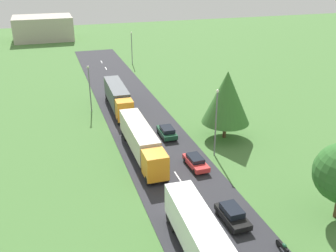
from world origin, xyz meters
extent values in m
cube|color=#2B2B30|center=(0.00, 24.50, 0.03)|extent=(10.00, 140.00, 0.06)
cube|color=white|center=(0.00, 19.22, 0.07)|extent=(0.16, 2.40, 0.01)
cube|color=white|center=(0.00, 26.08, 0.07)|extent=(0.16, 2.40, 0.01)
cube|color=white|center=(0.00, 33.47, 0.07)|extent=(0.16, 2.40, 0.01)
cube|color=white|center=(0.00, 40.42, 0.07)|extent=(0.16, 2.40, 0.01)
cube|color=white|center=(0.00, 47.49, 0.07)|extent=(0.16, 2.40, 0.01)
cube|color=white|center=(0.00, 54.88, 0.07)|extent=(0.16, 2.40, 0.01)
cube|color=white|center=(0.00, 61.08, 0.07)|extent=(0.16, 2.40, 0.01)
cube|color=white|center=(0.00, 67.33, 0.07)|extent=(0.16, 2.40, 0.01)
cube|color=white|center=(0.00, 74.94, 0.07)|extent=(0.16, 2.40, 0.01)
cube|color=white|center=(0.00, 81.10, 0.07)|extent=(0.16, 2.40, 0.01)
cube|color=white|center=(-2.49, 14.33, 2.29)|extent=(2.78, 10.31, 2.85)
cube|color=black|center=(-2.49, 14.33, 0.66)|extent=(1.17, 9.75, 0.24)
cylinder|color=black|center=(-1.36, 17.38, 0.56)|extent=(0.38, 1.01, 1.00)
cylinder|color=black|center=(-3.46, 17.44, 0.56)|extent=(0.38, 1.01, 1.00)
cylinder|color=black|center=(-1.32, 18.61, 0.56)|extent=(0.38, 1.01, 1.00)
cylinder|color=black|center=(-3.42, 18.66, 0.56)|extent=(0.38, 1.01, 1.00)
cube|color=orange|center=(-2.58, 26.19, 1.96)|extent=(2.45, 2.71, 2.79)
cube|color=black|center=(-2.58, 24.90, 2.46)|extent=(2.10, 0.11, 1.23)
cube|color=beige|center=(-2.56, 33.66, 2.24)|extent=(2.53, 11.55, 2.77)
cube|color=black|center=(-2.56, 33.66, 0.66)|extent=(0.93, 10.96, 0.24)
cylinder|color=black|center=(-1.53, 25.51, 0.56)|extent=(0.35, 1.00, 1.00)
cylinder|color=black|center=(-3.63, 25.52, 0.56)|extent=(0.35, 1.00, 1.00)
cylinder|color=black|center=(-1.50, 37.12, 0.56)|extent=(0.35, 1.00, 1.00)
cylinder|color=black|center=(-3.60, 37.13, 0.56)|extent=(0.35, 1.00, 1.00)
cylinder|color=black|center=(-1.50, 38.51, 0.56)|extent=(0.35, 1.00, 1.00)
cylinder|color=black|center=(-3.60, 38.51, 0.56)|extent=(0.35, 1.00, 1.00)
cube|color=orange|center=(-2.34, 43.25, 2.03)|extent=(2.49, 2.28, 2.93)
cube|color=black|center=(-2.36, 42.19, 2.55)|extent=(2.10, 0.14, 1.29)
cube|color=#4C5156|center=(-2.20, 50.12, 2.34)|extent=(2.72, 10.86, 2.96)
cube|color=black|center=(-2.20, 50.12, 0.66)|extent=(1.11, 10.29, 0.24)
cylinder|color=black|center=(-1.30, 42.67, 0.56)|extent=(0.37, 1.01, 1.00)
cylinder|color=black|center=(-3.40, 42.71, 0.56)|extent=(0.37, 1.01, 1.00)
cylinder|color=black|center=(-1.09, 53.34, 0.56)|extent=(0.37, 1.01, 1.00)
cylinder|color=black|center=(-3.19, 53.39, 0.56)|extent=(0.37, 1.01, 1.00)
cylinder|color=black|center=(-1.06, 54.64, 0.56)|extent=(0.37, 1.01, 1.00)
cylinder|color=black|center=(-3.16, 54.68, 0.56)|extent=(0.37, 1.01, 1.00)
cube|color=black|center=(2.14, 16.98, 0.66)|extent=(1.90, 4.19, 0.55)
cube|color=black|center=(2.13, 17.18, 1.23)|extent=(1.57, 2.36, 0.59)
cylinder|color=black|center=(2.97, 15.58, 0.38)|extent=(0.23, 0.64, 0.64)
cylinder|color=black|center=(1.36, 15.55, 0.38)|extent=(0.23, 0.64, 0.64)
cylinder|color=black|center=(2.92, 18.40, 0.38)|extent=(0.23, 0.64, 0.64)
cylinder|color=black|center=(1.30, 18.37, 0.38)|extent=(0.23, 0.64, 0.64)
cube|color=red|center=(2.67, 27.47, 0.67)|extent=(1.86, 4.29, 0.58)
cube|color=black|center=(2.66, 27.68, 1.18)|extent=(1.52, 2.42, 0.45)
cylinder|color=black|center=(3.47, 26.05, 0.38)|extent=(0.24, 0.65, 0.64)
cylinder|color=black|center=(1.95, 26.00, 0.38)|extent=(0.24, 0.65, 0.64)
cylinder|color=black|center=(3.38, 28.93, 0.38)|extent=(0.24, 0.65, 0.64)
cylinder|color=black|center=(1.86, 28.88, 0.38)|extent=(0.24, 0.65, 0.64)
cube|color=#19472D|center=(2.04, 36.60, 0.68)|extent=(1.95, 4.21, 0.60)
cube|color=black|center=(2.04, 36.39, 1.24)|extent=(1.61, 2.37, 0.53)
cylinder|color=black|center=(1.24, 38.03, 0.38)|extent=(0.23, 0.64, 0.64)
cylinder|color=black|center=(2.90, 38.00, 0.38)|extent=(0.23, 0.64, 0.64)
cylinder|color=black|center=(1.18, 35.19, 0.38)|extent=(0.23, 0.64, 0.64)
cylinder|color=black|center=(2.84, 35.16, 0.38)|extent=(0.23, 0.64, 0.64)
cylinder|color=black|center=(4.30, 12.78, 0.38)|extent=(0.14, 0.64, 0.64)
cube|color=black|center=(4.30, 12.13, 0.60)|extent=(0.20, 1.40, 0.36)
ellipsoid|color=#19472D|center=(4.30, 11.98, 0.83)|extent=(0.28, 0.52, 0.28)
cylinder|color=slate|center=(6.02, 29.75, 4.10)|extent=(0.18, 0.18, 8.20)
sphere|color=silver|center=(6.02, 29.75, 8.32)|extent=(0.36, 0.36, 0.36)
cylinder|color=slate|center=(-6.45, 49.62, 3.55)|extent=(0.18, 0.18, 7.10)
sphere|color=silver|center=(-6.45, 49.62, 7.22)|extent=(0.36, 0.36, 0.36)
cylinder|color=slate|center=(6.53, 77.20, 3.50)|extent=(0.18, 0.18, 7.00)
sphere|color=silver|center=(6.53, 77.20, 7.12)|extent=(0.36, 0.36, 0.36)
cylinder|color=#513823|center=(9.45, 34.14, 1.13)|extent=(0.46, 0.46, 2.26)
cone|color=#38702D|center=(9.45, 34.14, 5.75)|extent=(6.35, 6.35, 6.99)
cube|color=#B2A899|center=(-12.06, 114.57, 3.41)|extent=(16.88, 12.80, 6.82)
camera|label=1|loc=(-12.40, -9.02, 22.26)|focal=41.38mm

